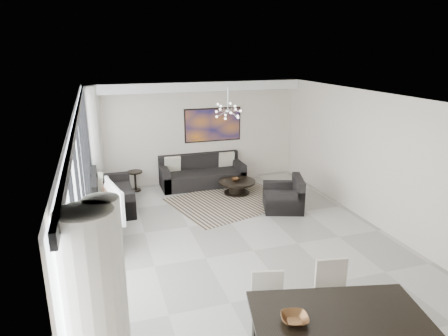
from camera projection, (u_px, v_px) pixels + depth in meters
name	position (u px, v px, depth m)	size (l,w,h in m)	color
room_shell	(278.00, 178.00, 7.48)	(6.00, 9.00, 2.90)	#A8A39B
window_wall	(92.00, 196.00, 6.50)	(0.37, 8.95, 2.90)	white
soffit	(197.00, 86.00, 10.88)	(5.98, 0.40, 0.26)	white
painting	(213.00, 125.00, 11.50)	(1.68, 0.04, 0.98)	#C76B1B
chandelier	(228.00, 111.00, 9.45)	(0.66, 0.66, 0.71)	silver
rug	(231.00, 201.00, 10.25)	(2.88, 2.21, 0.01)	black
coffee_table	(237.00, 186.00, 10.77)	(1.00, 1.00, 0.35)	black
bowl_coffee	(235.00, 179.00, 10.75)	(0.21, 0.21, 0.07)	brown
sofa_main	(202.00, 175.00, 11.40)	(2.35, 0.96, 0.85)	black
loveseat	(109.00, 197.00, 9.71)	(1.00, 1.78, 0.89)	black
armchair	(285.00, 198.00, 9.70)	(1.16, 1.19, 0.80)	black
side_table	(135.00, 178.00, 10.90)	(0.41, 0.41, 0.56)	black
tv_console	(103.00, 229.00, 8.06)	(0.48, 1.71, 0.53)	black
television	(109.00, 201.00, 7.87)	(1.20, 0.16, 0.69)	gray
dining_table	(337.00, 318.00, 4.66)	(2.19, 1.44, 0.84)	black
dining_chair_nw	(268.00, 301.00, 5.33)	(0.52, 0.52, 0.93)	beige
dining_chair_ne	(333.00, 290.00, 5.53)	(0.53, 0.53, 0.99)	beige
bowl_dining	(295.00, 319.00, 4.46)	(0.31, 0.31, 0.08)	brown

